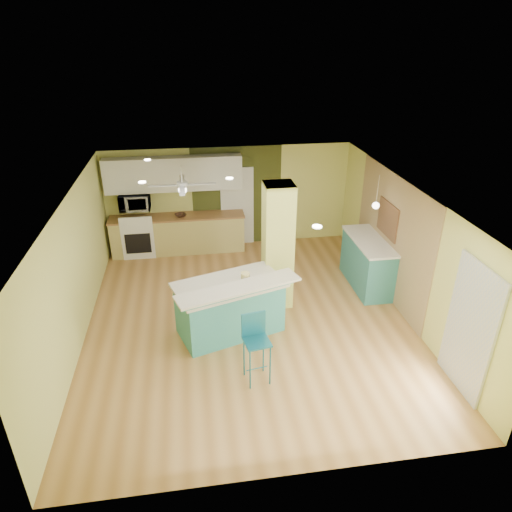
{
  "coord_description": "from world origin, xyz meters",
  "views": [
    {
      "loc": [
        -0.95,
        -7.26,
        4.99
      ],
      "look_at": [
        0.21,
        0.4,
        1.12
      ],
      "focal_mm": 32.0,
      "sensor_mm": 36.0,
      "label": 1
    }
  ],
  "objects_px": {
    "peninsula": "(230,307)",
    "bar_stool": "(255,337)",
    "side_counter": "(368,263)",
    "fruit_bowl": "(181,215)",
    "canister": "(245,277)"
  },
  "relations": [
    {
      "from": "canister",
      "to": "fruit_bowl",
      "type": "bearing_deg",
      "value": 107.79
    },
    {
      "from": "peninsula",
      "to": "bar_stool",
      "type": "xyz_separation_m",
      "value": [
        0.26,
        -1.28,
        0.24
      ]
    },
    {
      "from": "side_counter",
      "to": "canister",
      "type": "height_order",
      "value": "canister"
    },
    {
      "from": "bar_stool",
      "to": "fruit_bowl",
      "type": "distance_m",
      "value": 4.93
    },
    {
      "from": "fruit_bowl",
      "to": "canister",
      "type": "distance_m",
      "value": 3.67
    },
    {
      "from": "side_counter",
      "to": "fruit_bowl",
      "type": "bearing_deg",
      "value": 149.88
    },
    {
      "from": "side_counter",
      "to": "fruit_bowl",
      "type": "height_order",
      "value": "side_counter"
    },
    {
      "from": "side_counter",
      "to": "fruit_bowl",
      "type": "distance_m",
      "value": 4.54
    },
    {
      "from": "peninsula",
      "to": "canister",
      "type": "distance_m",
      "value": 0.63
    },
    {
      "from": "peninsula",
      "to": "canister",
      "type": "relative_size",
      "value": 12.29
    },
    {
      "from": "peninsula",
      "to": "fruit_bowl",
      "type": "relative_size",
      "value": 8.63
    },
    {
      "from": "peninsula",
      "to": "bar_stool",
      "type": "bearing_deg",
      "value": -96.4
    },
    {
      "from": "peninsula",
      "to": "canister",
      "type": "xyz_separation_m",
      "value": [
        0.28,
        0.03,
        0.56
      ]
    },
    {
      "from": "side_counter",
      "to": "bar_stool",
      "type": "bearing_deg",
      "value": -137.95
    },
    {
      "from": "peninsula",
      "to": "canister",
      "type": "height_order",
      "value": "canister"
    }
  ]
}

